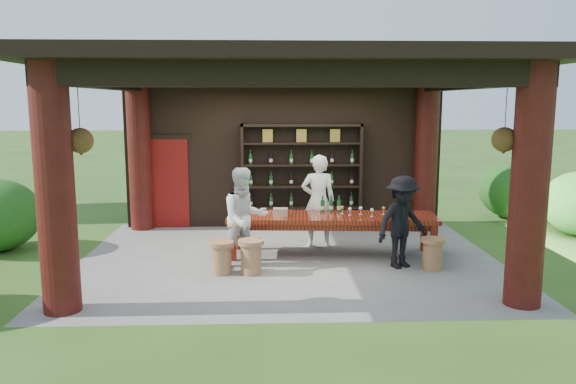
{
  "coord_description": "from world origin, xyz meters",
  "views": [
    {
      "loc": [
        -0.38,
        -9.73,
        2.8
      ],
      "look_at": [
        0.0,
        0.4,
        1.15
      ],
      "focal_mm": 35.0,
      "sensor_mm": 36.0,
      "label": 1
    }
  ],
  "objects_px": {
    "guest_woman": "(244,218)",
    "napkin_basket": "(280,212)",
    "host": "(318,201)",
    "guest_man": "(402,222)",
    "wine_shelf": "(301,176)",
    "stool_far_left": "(222,257)",
    "stool_near_right": "(433,253)",
    "tasting_table": "(332,221)",
    "stool_near_left": "(251,256)"
  },
  "relations": [
    {
      "from": "wine_shelf",
      "to": "tasting_table",
      "type": "distance_m",
      "value": 2.34
    },
    {
      "from": "napkin_basket",
      "to": "host",
      "type": "bearing_deg",
      "value": 41.84
    },
    {
      "from": "stool_far_left",
      "to": "napkin_basket",
      "type": "xyz_separation_m",
      "value": [
        0.99,
        1.01,
        0.53
      ]
    },
    {
      "from": "wine_shelf",
      "to": "host",
      "type": "height_order",
      "value": "wine_shelf"
    },
    {
      "from": "stool_near_right",
      "to": "guest_woman",
      "type": "height_order",
      "value": "guest_woman"
    },
    {
      "from": "wine_shelf",
      "to": "stool_far_left",
      "type": "distance_m",
      "value": 3.71
    },
    {
      "from": "guest_woman",
      "to": "napkin_basket",
      "type": "distance_m",
      "value": 0.9
    },
    {
      "from": "tasting_table",
      "to": "wine_shelf",
      "type": "bearing_deg",
      "value": 100.57
    },
    {
      "from": "wine_shelf",
      "to": "stool_near_left",
      "type": "xyz_separation_m",
      "value": [
        -1.02,
        -3.31,
        -0.86
      ]
    },
    {
      "from": "stool_near_right",
      "to": "stool_far_left",
      "type": "height_order",
      "value": "stool_far_left"
    },
    {
      "from": "host",
      "to": "guest_woman",
      "type": "distance_m",
      "value": 1.9
    },
    {
      "from": "tasting_table",
      "to": "stool_far_left",
      "type": "bearing_deg",
      "value": -151.77
    },
    {
      "from": "stool_near_left",
      "to": "guest_woman",
      "type": "xyz_separation_m",
      "value": [
        -0.12,
        0.39,
        0.55
      ]
    },
    {
      "from": "guest_woman",
      "to": "guest_man",
      "type": "relative_size",
      "value": 1.09
    },
    {
      "from": "tasting_table",
      "to": "guest_woman",
      "type": "relative_size",
      "value": 2.24
    },
    {
      "from": "stool_near_left",
      "to": "guest_man",
      "type": "bearing_deg",
      "value": 6.16
    },
    {
      "from": "wine_shelf",
      "to": "guest_man",
      "type": "bearing_deg",
      "value": -63.44
    },
    {
      "from": "stool_near_left",
      "to": "guest_man",
      "type": "relative_size",
      "value": 0.36
    },
    {
      "from": "guest_man",
      "to": "napkin_basket",
      "type": "bearing_deg",
      "value": 131.54
    },
    {
      "from": "tasting_table",
      "to": "stool_near_right",
      "type": "height_order",
      "value": "tasting_table"
    },
    {
      "from": "wine_shelf",
      "to": "napkin_basket",
      "type": "xyz_separation_m",
      "value": [
        -0.52,
        -2.27,
        -0.34
      ]
    },
    {
      "from": "guest_man",
      "to": "tasting_table",
      "type": "bearing_deg",
      "value": 116.33
    },
    {
      "from": "stool_near_left",
      "to": "stool_far_left",
      "type": "bearing_deg",
      "value": 176.58
    },
    {
      "from": "wine_shelf",
      "to": "host",
      "type": "distance_m",
      "value": 1.64
    },
    {
      "from": "tasting_table",
      "to": "guest_woman",
      "type": "xyz_separation_m",
      "value": [
        -1.56,
        -0.68,
        0.21
      ]
    },
    {
      "from": "wine_shelf",
      "to": "stool_near_left",
      "type": "height_order",
      "value": "wine_shelf"
    },
    {
      "from": "host",
      "to": "stool_far_left",
      "type": "bearing_deg",
      "value": 43.83
    },
    {
      "from": "stool_far_left",
      "to": "wine_shelf",
      "type": "bearing_deg",
      "value": 65.3
    },
    {
      "from": "tasting_table",
      "to": "guest_man",
      "type": "height_order",
      "value": "guest_man"
    },
    {
      "from": "tasting_table",
      "to": "host",
      "type": "bearing_deg",
      "value": 106.68
    },
    {
      "from": "host",
      "to": "napkin_basket",
      "type": "height_order",
      "value": "host"
    },
    {
      "from": "host",
      "to": "guest_man",
      "type": "relative_size",
      "value": 1.14
    },
    {
      "from": "host",
      "to": "guest_woman",
      "type": "height_order",
      "value": "host"
    },
    {
      "from": "stool_far_left",
      "to": "guest_woman",
      "type": "distance_m",
      "value": 0.76
    },
    {
      "from": "wine_shelf",
      "to": "stool_near_right",
      "type": "height_order",
      "value": "wine_shelf"
    },
    {
      "from": "host",
      "to": "napkin_basket",
      "type": "bearing_deg",
      "value": 41.7
    },
    {
      "from": "stool_near_left",
      "to": "guest_man",
      "type": "xyz_separation_m",
      "value": [
        2.54,
        0.27,
        0.48
      ]
    },
    {
      "from": "stool_near_left",
      "to": "stool_near_right",
      "type": "height_order",
      "value": "stool_near_left"
    },
    {
      "from": "wine_shelf",
      "to": "stool_far_left",
      "type": "xyz_separation_m",
      "value": [
        -1.51,
        -3.28,
        -0.87
      ]
    },
    {
      "from": "guest_woman",
      "to": "guest_man",
      "type": "bearing_deg",
      "value": -23.85
    },
    {
      "from": "guest_woman",
      "to": "guest_man",
      "type": "distance_m",
      "value": 2.66
    },
    {
      "from": "wine_shelf",
      "to": "stool_far_left",
      "type": "height_order",
      "value": "wine_shelf"
    },
    {
      "from": "stool_near_right",
      "to": "guest_man",
      "type": "distance_m",
      "value": 0.72
    },
    {
      "from": "stool_far_left",
      "to": "napkin_basket",
      "type": "distance_m",
      "value": 1.51
    },
    {
      "from": "tasting_table",
      "to": "stool_far_left",
      "type": "xyz_separation_m",
      "value": [
        -1.93,
        -1.03,
        -0.35
      ]
    },
    {
      "from": "napkin_basket",
      "to": "tasting_table",
      "type": "bearing_deg",
      "value": 1.73
    },
    {
      "from": "stool_far_left",
      "to": "guest_man",
      "type": "bearing_deg",
      "value": 4.64
    },
    {
      "from": "stool_near_right",
      "to": "stool_far_left",
      "type": "xyz_separation_m",
      "value": [
        -3.52,
        -0.1,
        0.0
      ]
    },
    {
      "from": "wine_shelf",
      "to": "guest_woman",
      "type": "distance_m",
      "value": 3.15
    },
    {
      "from": "stool_near_right",
      "to": "stool_far_left",
      "type": "bearing_deg",
      "value": -178.42
    }
  ]
}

